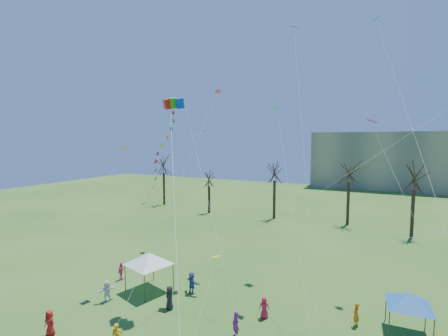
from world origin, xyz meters
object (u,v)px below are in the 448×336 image
at_px(canopy_tent_white, 149,259).
at_px(canopy_tent_blue, 409,299).
at_px(distant_building, 436,161).
at_px(big_box_kite, 162,160).

xyz_separation_m(canopy_tent_white, canopy_tent_blue, (19.23, 2.63, -0.43)).
height_order(distant_building, canopy_tent_white, distant_building).
bearing_deg(big_box_kite, canopy_tent_white, 153.60).
bearing_deg(big_box_kite, canopy_tent_blue, 13.04).
distance_m(canopy_tent_white, canopy_tent_blue, 19.42).
xyz_separation_m(big_box_kite, canopy_tent_white, (-2.51, 1.24, -8.44)).
relative_size(big_box_kite, canopy_tent_white, 4.72).
height_order(canopy_tent_white, canopy_tent_blue, canopy_tent_white).
bearing_deg(canopy_tent_white, distant_building, 67.29).
distance_m(distant_building, canopy_tent_blue, 72.79).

